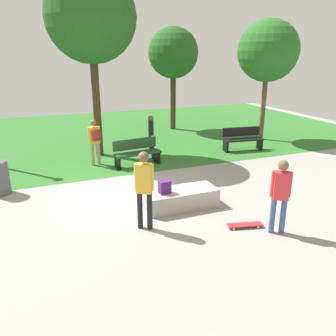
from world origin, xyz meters
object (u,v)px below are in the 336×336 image
at_px(skateboard_by_ledge, 245,225).
at_px(tree_tall_oak, 91,17).
at_px(concrete_ledge, 181,198).
at_px(cyclist_on_bicycle, 151,138).
at_px(tree_broad_elm, 173,53).
at_px(tree_leaning_ash, 268,51).
at_px(park_bench_center_lawn, 242,138).
at_px(skater_watching, 144,184).
at_px(skater_performing_trick, 280,192).
at_px(pedestrian_with_backpack, 95,139).
at_px(backpack_on_ledge, 165,187).
at_px(park_bench_far_left, 137,152).

distance_m(skateboard_by_ledge, tree_tall_oak, 8.71).
height_order(concrete_ledge, tree_tall_oak, tree_tall_oak).
distance_m(concrete_ledge, cyclist_on_bicycle, 4.94).
height_order(tree_broad_elm, tree_leaning_ash, tree_leaning_ash).
relative_size(park_bench_center_lawn, tree_leaning_ash, 0.32).
bearing_deg(skateboard_by_ledge, park_bench_center_lawn, 57.41).
bearing_deg(skater_watching, tree_leaning_ash, 38.88).
relative_size(concrete_ledge, cyclist_on_bicycle, 1.03).
height_order(skater_performing_trick, tree_tall_oak, tree_tall_oak).
height_order(skater_performing_trick, skater_watching, skater_watching).
bearing_deg(park_bench_center_lawn, tree_broad_elm, 102.20).
distance_m(skater_watching, park_bench_center_lawn, 7.39).
xyz_separation_m(skater_watching, pedestrian_with_backpack, (-0.17, 4.97, -0.10)).
height_order(park_bench_center_lawn, tree_broad_elm, tree_broad_elm).
xyz_separation_m(backpack_on_ledge, pedestrian_with_backpack, (-0.91, 4.27, 0.33)).
height_order(backpack_on_ledge, tree_tall_oak, tree_tall_oak).
relative_size(skater_performing_trick, tree_broad_elm, 0.34).
relative_size(backpack_on_ledge, skater_performing_trick, 0.19).
bearing_deg(cyclist_on_bicycle, tree_broad_elm, 57.17).
relative_size(concrete_ledge, tree_broad_elm, 0.37).
bearing_deg(tree_tall_oak, park_bench_far_left, -61.95).
height_order(park_bench_far_left, tree_broad_elm, tree_broad_elm).
height_order(skater_performing_trick, cyclist_on_bicycle, skater_performing_trick).
bearing_deg(concrete_ledge, backpack_on_ledge, -174.74).
relative_size(skater_performing_trick, skater_watching, 0.93).
bearing_deg(tree_broad_elm, park_bench_far_left, -124.23).
height_order(concrete_ledge, backpack_on_ledge, backpack_on_ledge).
height_order(backpack_on_ledge, skateboard_by_ledge, backpack_on_ledge).
relative_size(tree_tall_oak, tree_leaning_ash, 1.27).
xyz_separation_m(skateboard_by_ledge, cyclist_on_bicycle, (-0.02, 6.39, 0.57)).
bearing_deg(skateboard_by_ledge, tree_broad_elm, 76.31).
height_order(skater_performing_trick, tree_leaning_ash, tree_leaning_ash).
relative_size(concrete_ledge, skateboard_by_ledge, 2.22).
xyz_separation_m(backpack_on_ledge, park_bench_far_left, (0.40, 3.73, -0.14)).
bearing_deg(tree_tall_oak, backpack_on_ledge, -84.32).
distance_m(skater_performing_trick, pedestrian_with_backpack, 6.81).
xyz_separation_m(backpack_on_ledge, park_bench_center_lawn, (4.90, 4.04, -0.14)).
xyz_separation_m(skater_watching, skateboard_by_ledge, (2.10, -0.80, -0.99)).
height_order(backpack_on_ledge, tree_broad_elm, tree_broad_elm).
distance_m(concrete_ledge, tree_tall_oak, 7.24).
xyz_separation_m(backpack_on_ledge, skater_performing_trick, (1.86, -1.95, 0.34)).
xyz_separation_m(concrete_ledge, cyclist_on_bicycle, (0.88, 4.85, 0.40)).
bearing_deg(park_bench_center_lawn, backpack_on_ledge, -140.46).
distance_m(skater_performing_trick, park_bench_center_lawn, 6.74).
xyz_separation_m(park_bench_center_lawn, tree_tall_oak, (-5.45, 1.47, 4.39)).
relative_size(concrete_ledge, park_bench_far_left, 1.11).
xyz_separation_m(park_bench_far_left, tree_broad_elm, (3.46, 5.09, 3.21)).
relative_size(tree_tall_oak, pedestrian_with_backpack, 4.06).
bearing_deg(backpack_on_ledge, park_bench_center_lawn, 34.89).
xyz_separation_m(skater_performing_trick, tree_broad_elm, (2.01, 10.76, 2.73)).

